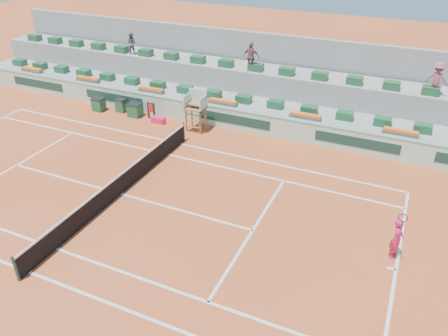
{
  "coord_description": "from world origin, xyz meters",
  "views": [
    {
      "loc": [
        11.04,
        -13.12,
        11.04
      ],
      "look_at": [
        4.0,
        2.5,
        1.0
      ],
      "focal_mm": 35.0,
      "sensor_mm": 36.0,
      "label": 1
    }
  ],
  "objects_px": {
    "drink_cooler_a": "(135,110)",
    "tennis_player": "(397,238)",
    "player_bag": "(158,120)",
    "umpire_chair": "(196,105)"
  },
  "relations": [
    {
      "from": "umpire_chair",
      "to": "tennis_player",
      "type": "xyz_separation_m",
      "value": [
        11.69,
        -6.78,
        -0.69
      ]
    },
    {
      "from": "player_bag",
      "to": "tennis_player",
      "type": "height_order",
      "value": "tennis_player"
    },
    {
      "from": "drink_cooler_a",
      "to": "tennis_player",
      "type": "xyz_separation_m",
      "value": [
        16.12,
        -6.96,
        0.43
      ]
    },
    {
      "from": "umpire_chair",
      "to": "tennis_player",
      "type": "relative_size",
      "value": 1.05
    },
    {
      "from": "player_bag",
      "to": "drink_cooler_a",
      "type": "bearing_deg",
      "value": 170.63
    },
    {
      "from": "umpire_chair",
      "to": "tennis_player",
      "type": "bearing_deg",
      "value": -30.11
    },
    {
      "from": "tennis_player",
      "to": "drink_cooler_a",
      "type": "bearing_deg",
      "value": 156.66
    },
    {
      "from": "player_bag",
      "to": "umpire_chair",
      "type": "relative_size",
      "value": 0.35
    },
    {
      "from": "drink_cooler_a",
      "to": "tennis_player",
      "type": "relative_size",
      "value": 0.37
    },
    {
      "from": "drink_cooler_a",
      "to": "tennis_player",
      "type": "bearing_deg",
      "value": -23.34
    }
  ]
}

